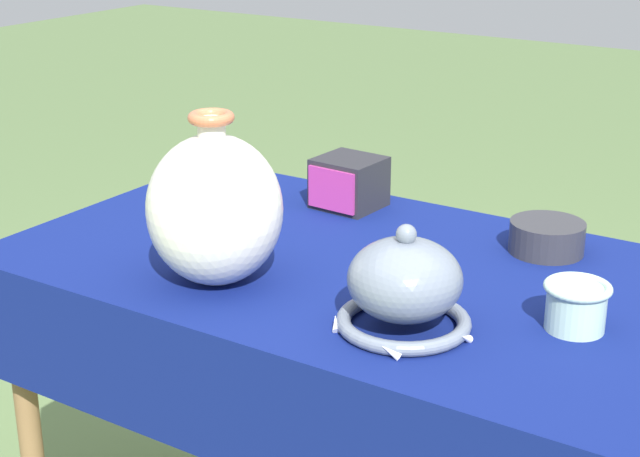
% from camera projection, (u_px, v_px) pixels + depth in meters
% --- Properties ---
extents(display_table, '(1.32, 0.71, 0.79)m').
position_uv_depth(display_table, '(380.00, 315.00, 1.67)').
color(display_table, olive).
rests_on(display_table, ground_plane).
extents(vase_tall_bulbous, '(0.22, 0.22, 0.28)m').
position_uv_depth(vase_tall_bulbous, '(215.00, 209.00, 1.56)').
color(vase_tall_bulbous, white).
rests_on(vase_tall_bulbous, display_table).
extents(vase_dome_bell, '(0.21, 0.21, 0.16)m').
position_uv_depth(vase_dome_bell, '(405.00, 288.00, 1.42)').
color(vase_dome_bell, slate).
rests_on(vase_dome_bell, display_table).
extents(mosaic_tile_box, '(0.13, 0.13, 0.10)m').
position_uv_depth(mosaic_tile_box, '(349.00, 183.00, 1.94)').
color(mosaic_tile_box, '#232328').
rests_on(mosaic_tile_box, display_table).
extents(cup_wide_celadon, '(0.10, 0.10, 0.07)m').
position_uv_depth(cup_wide_celadon, '(576.00, 304.00, 1.42)').
color(cup_wide_celadon, '#A8CCB7').
rests_on(cup_wide_celadon, display_table).
extents(pot_squat_charcoal, '(0.13, 0.13, 0.06)m').
position_uv_depth(pot_squat_charcoal, '(547.00, 237.00, 1.72)').
color(pot_squat_charcoal, '#2D2D33').
rests_on(pot_squat_charcoal, display_table).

